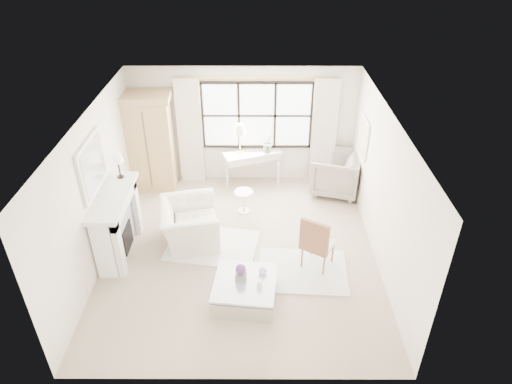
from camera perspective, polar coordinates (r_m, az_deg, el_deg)
floor at (r=8.70m, az=-1.91°, el=-7.39°), size 5.50×5.50×0.00m
ceiling at (r=7.28m, az=-2.29°, el=9.20°), size 5.50×5.50×0.00m
wall_back at (r=10.34m, az=-1.57°, el=8.29°), size 5.00×0.00×5.00m
wall_front at (r=5.77m, az=-3.03°, el=-14.51°), size 5.00×0.00×5.00m
wall_left at (r=8.38m, az=-19.42°, el=0.18°), size 0.00×5.50×5.50m
wall_right at (r=8.20m, az=15.66°, el=0.13°), size 0.00×5.50×5.50m
window_pane at (r=10.22m, az=0.12°, el=9.53°), size 2.40×0.02×1.50m
window_frame at (r=10.21m, az=0.12°, el=9.51°), size 2.50×0.04×1.50m
curtain_rod at (r=9.86m, az=0.12°, el=14.07°), size 3.30×0.04×0.04m
curtain_left at (r=10.40m, az=-8.25°, el=7.42°), size 0.55×0.10×2.47m
curtain_right at (r=10.40m, az=8.48°, el=7.39°), size 0.55×0.10×2.47m
fireplace at (r=8.69m, az=-17.18°, el=-3.74°), size 0.58×1.66×1.26m
mirror_frame at (r=8.14m, az=-19.83°, el=3.10°), size 0.05×1.15×0.95m
mirror_glass at (r=8.13m, az=-19.63°, el=3.11°), size 0.02×1.00×0.80m
art_frame at (r=9.55m, az=13.34°, el=6.59°), size 0.04×0.62×0.82m
art_canvas at (r=9.54m, az=13.22°, el=6.60°), size 0.01×0.52×0.72m
mantel_lamp at (r=8.65m, az=-16.94°, el=4.01°), size 0.22×0.22×0.51m
armoire at (r=10.35m, az=-13.17°, el=6.16°), size 1.14×0.74×2.24m
console_table at (r=10.55m, az=-0.42°, el=3.06°), size 1.38×0.87×0.80m
console_lamp at (r=10.12m, az=-2.06°, el=7.78°), size 0.28×0.28×0.69m
orchid_plant at (r=10.27m, az=1.56°, el=6.17°), size 0.33×0.32×0.46m
side_table at (r=9.56m, az=-1.55°, el=-0.83°), size 0.40×0.40×0.51m
rug_left at (r=8.84m, az=-5.43°, el=-6.65°), size 1.85×1.45×0.03m
rug_right at (r=8.30m, az=5.83°, el=-9.76°), size 1.64×1.28×0.03m
club_armchair at (r=8.81m, az=-8.31°, el=-3.95°), size 1.25×1.38×0.78m
wingback_chair at (r=10.35m, az=9.92°, el=2.36°), size 1.28×1.26×0.95m
french_chair at (r=8.25m, az=7.65°, el=-7.51°), size 0.66×0.66×1.08m
coffee_table at (r=7.66m, az=-1.39°, el=-12.24°), size 1.10×1.10×0.38m
planter_box at (r=7.53m, az=-1.91°, el=-10.44°), size 0.18×0.18×0.13m
planter_flowers at (r=7.43m, az=-1.93°, el=-9.60°), size 0.17×0.17×0.17m
pillar_candle at (r=7.40m, az=0.46°, el=-11.40°), size 0.08×0.08×0.12m
coffee_vase at (r=7.62m, az=0.84°, el=-9.74°), size 0.18×0.18×0.14m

